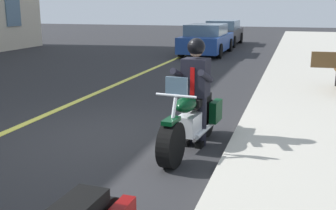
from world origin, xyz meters
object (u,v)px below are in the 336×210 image
car_silver (223,33)px  motorcycle_main (191,121)px  car_dark (207,39)px  rider_main (195,83)px

car_silver → motorcycle_main: bearing=8.3°
car_silver → car_dark: (4.90, 0.10, 0.00)m
motorcycle_main → car_silver: size_ratio=0.48×
car_silver → car_dark: 4.90m
motorcycle_main → car_dark: bearing=-169.1°
rider_main → car_silver: bearing=-171.6°
motorcycle_main → rider_main: size_ratio=1.28×
rider_main → car_dark: rider_main is taller
car_dark → rider_main: bearing=11.1°
rider_main → car_silver: rider_main is taller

